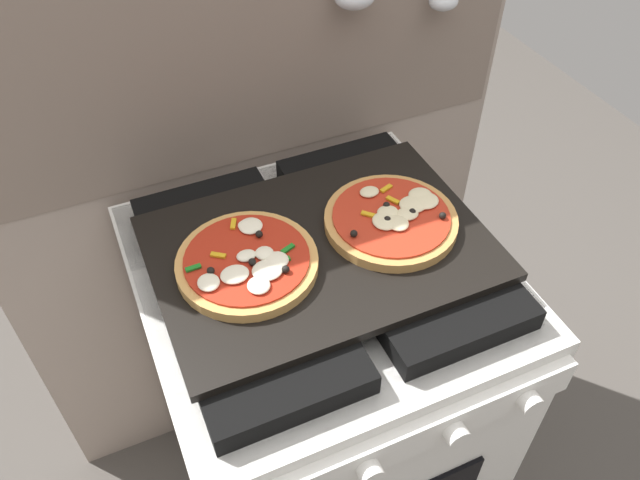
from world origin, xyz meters
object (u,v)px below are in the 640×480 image
at_px(stove, 320,398).
at_px(pizza_left, 248,264).
at_px(pizza_right, 392,219).
at_px(baking_tray, 320,248).

relative_size(stove, pizza_left, 4.04).
xyz_separation_m(pizza_left, pizza_right, (0.25, 0.00, 0.00)).
bearing_deg(pizza_right, stove, 178.60).
relative_size(baking_tray, pizza_left, 2.43).
bearing_deg(baking_tray, pizza_left, -177.66).
xyz_separation_m(stove, baking_tray, (0.00, 0.00, 0.46)).
xyz_separation_m(baking_tray, pizza_right, (0.13, -0.00, 0.02)).
height_order(baking_tray, pizza_left, pizza_left).
xyz_separation_m(baking_tray, pizza_left, (-0.12, -0.01, 0.02)).
distance_m(stove, pizza_right, 0.50).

